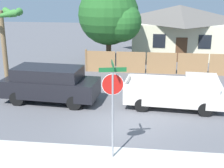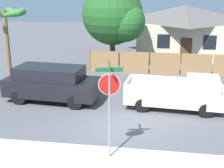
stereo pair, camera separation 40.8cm
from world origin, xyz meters
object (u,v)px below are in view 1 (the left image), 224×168
(house, at_px, (179,29))
(oak_tree, at_px, (111,16))
(stop_sign, at_px, (113,94))
(red_suv, at_px, (50,83))
(orange_pickup, at_px, (178,92))
(palm_tree, at_px, (1,21))

(house, bearing_deg, oak_tree, -132.64)
(house, xyz_separation_m, stop_sign, (-3.68, -18.98, 0.15))
(oak_tree, height_order, stop_sign, oak_tree)
(oak_tree, relative_size, red_suv, 1.21)
(red_suv, relative_size, orange_pickup, 1.02)
(palm_tree, height_order, red_suv, palm_tree)
(oak_tree, bearing_deg, orange_pickup, -61.31)
(oak_tree, distance_m, red_suv, 8.69)
(house, xyz_separation_m, oak_tree, (-5.39, -5.85, 1.56))
(palm_tree, bearing_deg, oak_tree, 47.40)
(palm_tree, bearing_deg, house, 47.38)
(house, bearing_deg, orange_pickup, -94.30)
(palm_tree, height_order, orange_pickup, palm_tree)
(house, distance_m, orange_pickup, 13.91)
(oak_tree, distance_m, orange_pickup, 9.54)
(red_suv, height_order, stop_sign, stop_sign)
(orange_pickup, bearing_deg, red_suv, -175.92)
(red_suv, bearing_deg, palm_tree, 153.94)
(orange_pickup, relative_size, stop_sign, 1.42)
(house, bearing_deg, palm_tree, -132.62)
(house, bearing_deg, red_suv, -118.94)
(oak_tree, xyz_separation_m, palm_tree, (-5.52, -6.01, 0.21))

